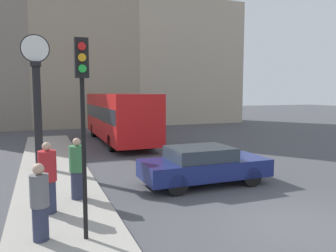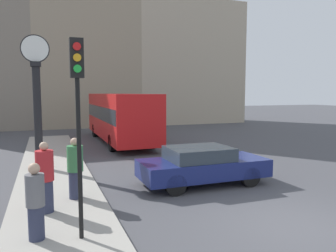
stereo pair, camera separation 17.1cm
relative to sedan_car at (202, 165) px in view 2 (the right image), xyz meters
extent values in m
plane|color=#47474C|center=(0.45, -3.90, -0.67)|extent=(120.00, 120.00, 0.00)
cube|color=#A39E93|center=(-4.66, 4.04, -0.60)|extent=(2.51, 19.88, 0.14)
cube|color=gray|center=(-1.10, 21.71, 8.58)|extent=(9.21, 5.00, 18.51)
cube|color=#B7A88E|center=(9.04, 21.71, 5.42)|extent=(11.07, 5.00, 12.19)
cube|color=navy|center=(0.04, 0.00, -0.10)|extent=(4.31, 1.81, 0.58)
cube|color=#2D3842|center=(-0.13, 0.00, 0.41)|extent=(2.07, 1.63, 0.43)
cylinder|color=black|center=(1.37, 0.79, -0.34)|extent=(0.67, 0.22, 0.67)
cylinder|color=black|center=(1.37, -0.79, -0.34)|extent=(0.67, 0.22, 0.67)
cylinder|color=black|center=(-1.30, 0.79, -0.34)|extent=(0.67, 0.22, 0.67)
cylinder|color=black|center=(-1.30, -0.79, -0.34)|extent=(0.67, 0.22, 0.67)
cube|color=red|center=(-0.52, 10.43, 1.02)|extent=(2.49, 10.00, 2.67)
cube|color=#1E232D|center=(-0.52, 10.43, 1.20)|extent=(2.52, 9.80, 0.79)
cylinder|color=black|center=(0.59, 13.53, -0.22)|extent=(0.28, 0.90, 0.90)
cylinder|color=black|center=(-1.63, 13.53, -0.22)|extent=(0.28, 0.90, 0.90)
cylinder|color=black|center=(0.59, 7.33, -0.22)|extent=(0.28, 0.90, 0.90)
cylinder|color=black|center=(-1.63, 7.33, -0.22)|extent=(0.28, 0.90, 0.90)
cylinder|color=black|center=(-4.30, -3.09, 1.09)|extent=(0.09, 0.09, 3.25)
cube|color=black|center=(-4.30, -3.09, 3.09)|extent=(0.26, 0.20, 0.76)
cylinder|color=red|center=(-4.30, -3.21, 3.30)|extent=(0.15, 0.04, 0.15)
cylinder|color=orange|center=(-4.30, -3.21, 3.09)|extent=(0.15, 0.04, 0.15)
cylinder|color=green|center=(-4.30, -3.21, 2.89)|extent=(0.15, 0.04, 0.15)
cylinder|color=black|center=(-5.17, 3.93, 1.45)|extent=(0.30, 0.30, 3.96)
cube|color=black|center=(-5.17, 3.93, 3.52)|extent=(0.39, 0.39, 0.18)
cylinder|color=black|center=(-5.17, 3.93, 4.10)|extent=(1.06, 0.04, 1.06)
cylinder|color=white|center=(-5.17, 3.93, 4.10)|extent=(0.98, 0.06, 0.98)
cylinder|color=#2D334C|center=(-5.15, -2.84, -0.18)|extent=(0.31, 0.31, 0.70)
cylinder|color=slate|center=(-5.15, -2.84, 0.49)|extent=(0.37, 0.37, 0.65)
sphere|color=tan|center=(-5.15, -2.84, 0.93)|extent=(0.23, 0.23, 0.23)
cylinder|color=#2D334C|center=(-4.96, -1.28, -0.13)|extent=(0.37, 0.37, 0.80)
cylinder|color=red|center=(-4.96, -1.28, 0.64)|extent=(0.43, 0.43, 0.75)
sphere|color=tan|center=(-4.96, -1.28, 1.13)|extent=(0.22, 0.22, 0.22)
cylinder|color=#2D334C|center=(-4.17, -0.41, -0.15)|extent=(0.37, 0.37, 0.77)
cylinder|color=#387A47|center=(-4.17, -0.41, 0.60)|extent=(0.44, 0.44, 0.72)
sphere|color=tan|center=(-4.17, -0.41, 1.07)|extent=(0.22, 0.22, 0.22)
camera|label=1|loc=(-5.08, -9.67, 2.43)|focal=35.00mm
camera|label=2|loc=(-4.92, -9.73, 2.43)|focal=35.00mm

